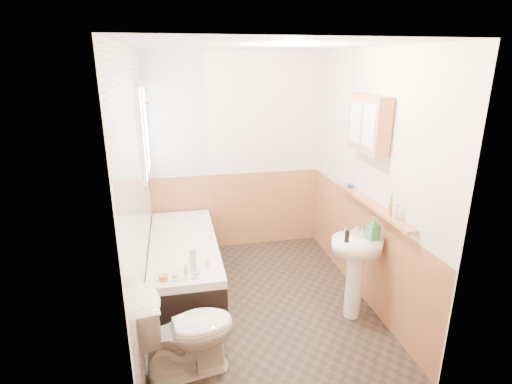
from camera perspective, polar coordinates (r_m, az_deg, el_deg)
The scene contains 26 objects.
floor at distance 4.30m, azimuth 0.42°, elevation -15.37°, with size 2.80×2.80×0.00m, color black.
ceiling at distance 3.58m, azimuth 0.52°, elevation 20.20°, with size 2.80×2.80×0.00m, color white.
wall_back at distance 5.09m, azimuth -2.90°, elevation 5.41°, with size 2.20×0.02×2.50m, color #F2E3C8.
wall_front at distance 2.49m, azimuth 7.43°, elevation -8.81°, with size 2.20×0.02×2.50m, color #F2E3C8.
wall_left at distance 3.69m, azimuth -16.63°, elevation -0.33°, with size 0.02×2.80×2.50m, color #F2E3C8.
wall_right at distance 4.12m, azimuth 15.73°, elevation 1.67°, with size 0.02×2.80×2.50m, color #F2E3C8.
wainscot_right at distance 4.38m, azimuth 14.63°, elevation -7.80°, with size 0.01×2.80×1.00m, color #B9764C.
wainscot_front at distance 2.92m, azimuth 6.64°, elevation -21.84°, with size 2.20×0.01×1.00m, color #B9764C.
wainscot_back at distance 5.29m, azimuth -2.74°, elevation -2.60°, with size 2.20×0.01×1.00m, color #B9764C.
tile_cladding_left at distance 3.69m, azimuth -16.29°, elevation -0.31°, with size 0.01×2.80×2.50m, color white.
tile_return_back at distance 4.92m, azimuth -11.46°, elevation 10.55°, with size 0.75×0.01×1.50m, color white.
window at distance 4.52m, azimuth -15.62°, elevation 8.30°, with size 0.03×0.79×0.99m.
bathtub at distance 4.47m, azimuth -10.16°, elevation -9.99°, with size 0.70×1.80×0.69m.
shower_riser at distance 4.24m, azimuth -15.52°, elevation 8.13°, with size 0.11×0.08×1.22m.
toilet at distance 3.33m, azimuth -9.94°, elevation -19.01°, with size 0.43×0.77×0.75m, color white.
sink at distance 3.91m, azimuth 14.06°, elevation -9.57°, with size 0.48×0.39×0.93m.
pine_shelf at distance 3.93m, azimuth 16.29°, elevation -1.77°, with size 0.10×1.34×0.03m, color #B9764C.
medicine_cabinet at distance 3.87m, azimuth 15.81°, elevation 9.36°, with size 0.15×0.57×0.52m.
foam_can at distance 3.57m, azimuth 19.36°, elevation -2.58°, with size 0.04×0.04×0.14m, color silver.
green_bottle at distance 3.63m, azimuth 18.74°, elevation -1.39°, with size 0.05×0.05×0.24m, color orange.
black_jar at distance 4.33m, azimuth 13.35°, elevation 0.85°, with size 0.06×0.06×0.04m, color #19339E.
soap_bottle at distance 3.80m, azimuth 16.33°, elevation -5.80°, with size 0.10×0.22×0.10m, color #388447.
clear_bottle at distance 3.68m, azimuth 12.87°, elevation -6.18°, with size 0.04×0.04×0.11m, color black.
blue_gel at distance 3.72m, azimuth -8.99°, elevation -9.57°, with size 0.06×0.04×0.21m, color silver.
cream_jar at distance 3.66m, azimuth -13.06°, elevation -11.82°, with size 0.08×0.08×0.05m, color orange.
orange_bottle at distance 3.79m, azimuth -6.86°, elevation -10.00°, with size 0.03×0.03×0.08m, color silver.
Camera 1 is at (-0.76, -3.50, 2.37)m, focal length 28.00 mm.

